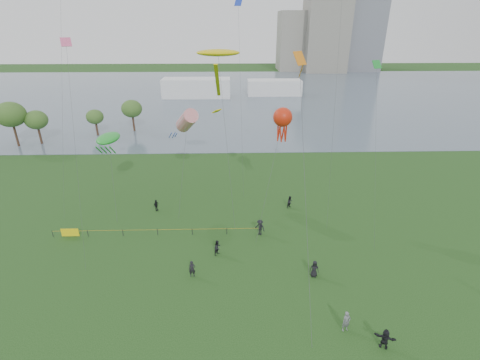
{
  "coord_description": "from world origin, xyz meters",
  "views": [
    {
      "loc": [
        -0.86,
        -21.93,
        22.47
      ],
      "look_at": [
        0.0,
        10.0,
        8.0
      ],
      "focal_mm": 26.0,
      "sensor_mm": 36.0,
      "label": 1
    }
  ],
  "objects_px": {
    "kite_flyer": "(346,321)",
    "kite_stingray": "(218,54)",
    "kite_octopus": "(283,118)",
    "fence": "(104,232)"
  },
  "relations": [
    {
      "from": "kite_stingray",
      "to": "kite_octopus",
      "type": "height_order",
      "value": "kite_stingray"
    },
    {
      "from": "kite_flyer",
      "to": "kite_octopus",
      "type": "height_order",
      "value": "kite_octopus"
    },
    {
      "from": "fence",
      "to": "kite_stingray",
      "type": "bearing_deg",
      "value": 22.35
    },
    {
      "from": "fence",
      "to": "kite_flyer",
      "type": "height_order",
      "value": "kite_flyer"
    },
    {
      "from": "kite_flyer",
      "to": "kite_stingray",
      "type": "distance_m",
      "value": 28.9
    },
    {
      "from": "kite_flyer",
      "to": "kite_stingray",
      "type": "height_order",
      "value": "kite_stingray"
    },
    {
      "from": "kite_stingray",
      "to": "kite_octopus",
      "type": "relative_size",
      "value": 1.47
    },
    {
      "from": "kite_stingray",
      "to": "kite_octopus",
      "type": "xyz_separation_m",
      "value": [
        7.39,
        0.16,
        -7.12
      ]
    },
    {
      "from": "kite_octopus",
      "to": "fence",
      "type": "bearing_deg",
      "value": -168.01
    },
    {
      "from": "kite_stingray",
      "to": "kite_octopus",
      "type": "bearing_deg",
      "value": -4.25
    }
  ]
}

